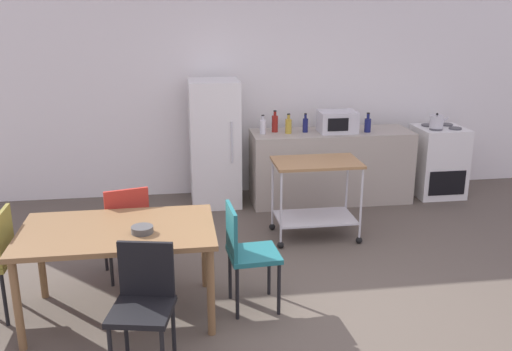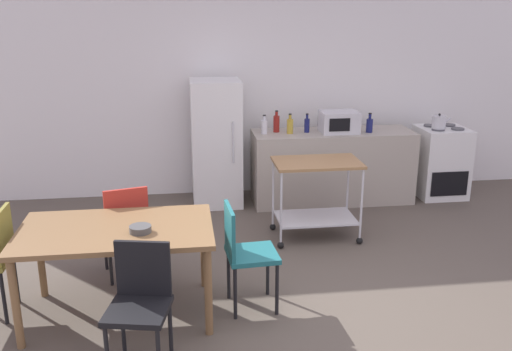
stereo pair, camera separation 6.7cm
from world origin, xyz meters
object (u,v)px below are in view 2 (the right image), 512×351
Objects in this scene: chair_black at (140,299)px; bottle_soda at (290,126)px; dining_table at (116,237)px; microwave at (339,122)px; refrigerator at (216,143)px; bottle_olive_oil at (307,125)px; bottle_soy_sauce at (369,125)px; bottle_sparkling_water at (276,123)px; stove_oven at (440,162)px; kitchen_cart at (316,186)px; kettle at (439,122)px; chair_teal at (244,249)px; bottle_wine at (264,126)px; chair_red at (126,225)px; fruit_bowl at (140,229)px.

bottle_soda is (1.63, 3.18, 0.48)m from chair_black.
microwave is (2.46, 2.43, 0.36)m from dining_table.
refrigerator reaches higher than bottle_olive_oil.
bottle_sparkling_water is at bearing 171.42° from bottle_soy_sauce.
dining_table is 3.09m from bottle_sparkling_water.
bottle_soda reaches higher than stove_oven.
refrigerator is at bearing 174.07° from bottle_soy_sauce.
bottle_sparkling_water reaches higher than chair_black.
bottle_soda is at bearing 178.26° from microwave.
bottle_olive_oil is at bearing -179.72° from stove_oven.
stove_oven reaches higher than chair_black.
chair_black is 4.86m from stove_oven.
kitchen_cart is 3.41× the size of bottle_sparkling_water.
bottle_olive_oil is at bearing 171.75° from microwave.
kettle is (3.74, 2.40, 0.33)m from dining_table.
bottle_sparkling_water is 1.11× the size of kettle.
stove_oven is 2.92m from refrigerator.
chair_teal is 2.66m from bottle_soda.
microwave is at bearing 44.71° from dining_table.
bottle_soda reaches higher than bottle_soy_sauce.
refrigerator is 6.36× the size of bottle_soda.
bottle_soda is 1.01× the size of bottle_soy_sauce.
bottle_wine and bottle_olive_oil have the same top height.
chair_red reaches higher than fruit_bowl.
bottle_sparkling_water is 2.04m from kettle.
microwave is 1.91× the size of bottle_soy_sauce.
microwave is (0.92, -0.04, 0.04)m from bottle_wine.
refrigerator is at bearing 89.46° from chair_black.
chair_red is at bearing -160.24° from kitchen_cart.
dining_table is at bearing 75.16° from chair_red.
refrigerator is 1.14m from bottle_olive_oil.
bottle_sparkling_water is at bearing -1.85° from refrigerator.
kettle is (1.89, -0.05, 0.00)m from bottle_soda.
bottle_soy_sauce is at bearing -3.90° from bottle_soda.
stove_oven is at bearing -52.44° from chair_teal.
kettle is at bearing -3.70° from refrigerator.
kettle is at bearing 30.30° from kitchen_cart.
bottle_wine is 1.00× the size of bottle_olive_oil.
chair_red is at bearing -143.99° from microwave.
bottle_sparkling_water is at bearing 100.56° from kitchen_cart.
bottle_soy_sauce is (0.90, 1.04, 0.42)m from kitchen_cart.
bottle_soda is (-0.08, 1.11, 0.42)m from kitchen_cart.
bottle_wine is 0.92m from microwave.
chair_black reaches higher than fruit_bowl.
bottle_wine is 0.31m from bottle_soda.
bottle_soda is 1.45× the size of fruit_bowl.
chair_black is at bearing -114.27° from bottle_sparkling_water.
bottle_sparkling_water is at bearing 178.48° from stove_oven.
dining_table is 3.26× the size of microwave.
kitchen_cart is (0.97, -1.24, -0.20)m from refrigerator.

